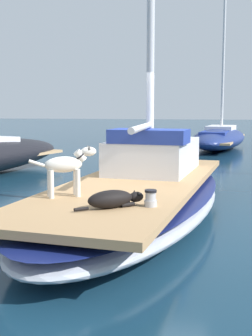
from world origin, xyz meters
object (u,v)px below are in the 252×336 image
at_px(sailboat_main, 136,200).
at_px(dog_white, 67,166).
at_px(dog_black, 113,199).
at_px(moored_boat_far_astern, 219,137).
at_px(deck_winch, 151,199).

bearing_deg(sailboat_main, dog_white, -116.94).
distance_m(sailboat_main, dog_white, 1.80).
bearing_deg(dog_white, dog_black, -37.27).
height_order(dog_black, moored_boat_far_astern, moored_boat_far_astern).
bearing_deg(moored_boat_far_astern, deck_winch, -94.90).
distance_m(dog_white, deck_winch, 1.33).
xyz_separation_m(sailboat_main, dog_black, (0.02, -2.04, 0.43)).
xyz_separation_m(deck_winch, moored_boat_far_astern, (1.32, 15.35, -0.24)).
bearing_deg(dog_black, sailboat_main, 90.50).
height_order(dog_black, deck_winch, dog_black).
distance_m(dog_white, dog_black, 1.01).
xyz_separation_m(sailboat_main, dog_white, (-0.74, -1.46, 0.75)).
height_order(dog_white, moored_boat_far_astern, moored_boat_far_astern).
xyz_separation_m(dog_black, moored_boat_far_astern, (1.76, 15.49, -0.25)).
xyz_separation_m(dog_black, deck_winch, (0.45, 0.14, -0.01)).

